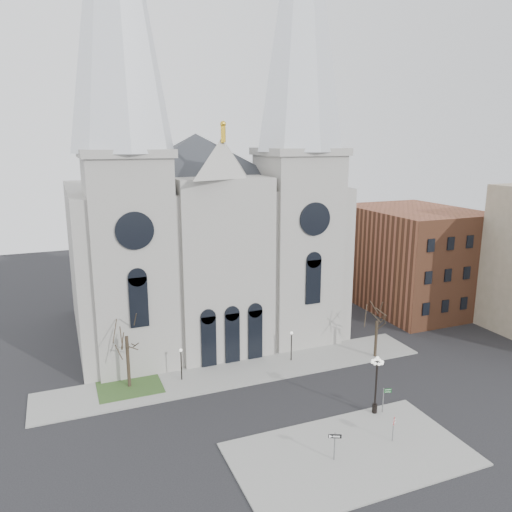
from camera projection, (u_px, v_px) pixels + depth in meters
name	position (u px, v px, depth m)	size (l,w,h in m)	color
ground	(286.00, 429.00, 41.13)	(160.00, 160.00, 0.00)	black
sidewalk_near	(351.00, 454.00, 37.69)	(18.00, 10.00, 0.14)	gray
sidewalk_far	(240.00, 372.00, 51.05)	(40.00, 6.00, 0.14)	gray
grass_patch	(130.00, 387.00, 47.95)	(6.00, 5.00, 0.18)	#2D4B20
cathedral	(204.00, 182.00, 57.60)	(33.00, 26.66, 54.00)	#A09D95
bg_building_brick	(413.00, 258.00, 70.33)	(14.00, 18.00, 14.00)	brown
tree_left	(126.00, 333.00, 46.71)	(3.20, 3.20, 7.50)	#2D2219
tree_right	(377.00, 319.00, 53.70)	(3.20, 3.20, 6.00)	#2D2219
ped_lamp_left	(181.00, 359.00, 48.81)	(0.32, 0.32, 3.26)	black
ped_lamp_right	(291.00, 341.00, 53.17)	(0.32, 0.32, 3.26)	black
stop_sign	(393.00, 423.00, 38.88)	(0.73, 0.29, 2.13)	slate
globe_lamp	(376.00, 378.00, 42.58)	(1.42, 1.42, 5.25)	black
one_way_sign	(335.00, 442.00, 36.62)	(0.89, 0.44, 2.21)	slate
street_name_sign	(384.00, 398.00, 43.08)	(0.71, 0.25, 2.30)	slate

